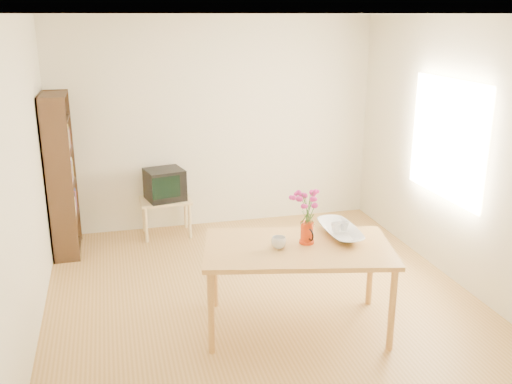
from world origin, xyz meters
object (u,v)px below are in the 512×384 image
object	(u,v)px
pitcher	(307,233)
television	(165,184)
table	(298,254)
mug	(279,243)
bowl	(341,213)

from	to	relation	value
pitcher	television	world-z (taller)	pitcher
table	television	xyz separation A→B (m)	(-0.86, 2.46, -0.03)
table	television	bearing A→B (deg)	121.96
mug	television	size ratio (longest dim) A/B	0.25
bowl	mug	bearing A→B (deg)	-165.93
table	pitcher	xyz separation A→B (m)	(0.09, 0.05, 0.16)
bowl	television	bearing A→B (deg)	119.32
mug	television	world-z (taller)	mug
table	bowl	xyz separation A→B (m)	(0.44, 0.16, 0.27)
television	bowl	bearing A→B (deg)	-72.94
table	television	world-z (taller)	television
bowl	television	xyz separation A→B (m)	(-1.30, 2.31, -0.30)
pitcher	bowl	distance (m)	0.38
table	pitcher	world-z (taller)	pitcher
pitcher	mug	world-z (taller)	pitcher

